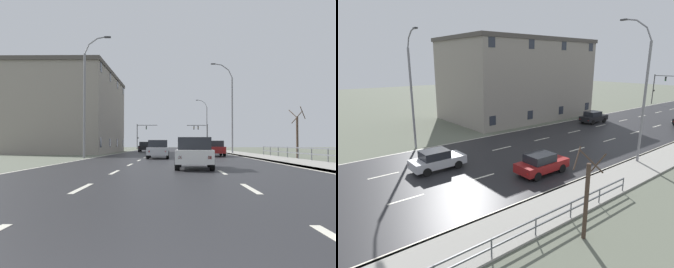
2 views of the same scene
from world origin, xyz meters
TOP-DOWN VIEW (x-y plane):
  - ground_plane at (0.00, 48.00)m, footprint 160.00×160.00m
  - road_asphalt_strip at (0.00, 60.00)m, footprint 14.00×120.00m
  - street_lamp_midground at (7.43, 40.82)m, footprint 2.74×0.24m
  - street_lamp_left_bank at (-7.45, 28.04)m, footprint 2.41×0.24m
  - traffic_signal_left at (-7.06, 76.19)m, footprint 4.68×0.36m
  - car_distant at (4.43, 32.89)m, footprint 1.84×4.10m
  - car_mid_centre at (-1.05, 27.22)m, footprint 1.87×4.12m
  - car_near_left at (-4.10, 51.42)m, footprint 1.91×4.14m
  - brick_building at (-14.34, 46.44)m, footprint 12.66×20.67m
  - bare_tree_mid at (11.31, 28.76)m, footprint 1.45×1.46m

SIDE VIEW (x-z plane):
  - ground_plane at x=0.00m, z-range -0.12..0.00m
  - road_asphalt_strip at x=0.00m, z-range 0.00..0.02m
  - car_distant at x=4.43m, z-range 0.02..1.59m
  - car_mid_centre at x=-1.05m, z-range 0.02..1.59m
  - car_near_left at x=-4.10m, z-range 0.02..1.59m
  - bare_tree_mid at x=11.31m, z-range -0.18..4.37m
  - traffic_signal_left at x=-7.06m, z-range 0.90..6.65m
  - street_lamp_left_bank at x=-7.45m, z-range -0.10..10.70m
  - street_lamp_midground at x=7.43m, z-range -0.14..11.21m
  - brick_building at x=-14.34m, z-range 0.01..11.23m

